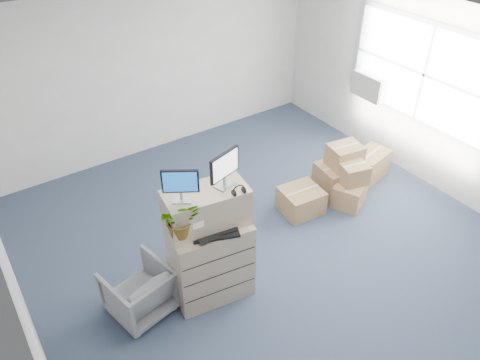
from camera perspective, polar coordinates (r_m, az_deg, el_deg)
name	(u,v)px	position (r m, az deg, el deg)	size (l,w,h in m)	color
ground	(282,259)	(6.28, 5.19, -9.52)	(7.00, 7.00, 0.00)	#29324A
wall_back	(155,71)	(8.04, -10.37, 12.92)	(6.00, 0.02, 2.80)	beige
wall_right	(452,105)	(7.46, 24.41, 8.37)	(0.02, 7.00, 2.80)	beige
window	(425,74)	(7.54, 21.68, 11.89)	(0.07, 2.72, 1.52)	gray
ac_unit	(370,86)	(8.16, 15.57, 11.00)	(0.24, 0.60, 0.40)	silver
filing_cabinet_lower	(211,260)	(5.52, -3.60, -9.71)	(0.90, 0.55, 1.05)	tan
filing_cabinet_upper	(206,208)	(5.05, -4.13, -3.38)	(0.90, 0.45, 0.45)	tan
monitor_left	(180,184)	(4.69, -7.28, -0.44)	(0.33, 0.23, 0.37)	#99999E
monitor_right	(225,168)	(4.85, -1.89, 1.52)	(0.41, 0.21, 0.41)	#99999E
headphones	(239,190)	(4.84, -0.15, -1.26)	(0.14, 0.14, 0.02)	black
keyboard	(216,234)	(5.04, -3.00, -6.55)	(0.50, 0.21, 0.03)	black
mouse	(244,223)	(5.17, 0.50, -5.22)	(0.09, 0.06, 0.03)	silver
water_bottle	(209,212)	(5.15, -3.77, -3.88)	(0.07, 0.07, 0.25)	gray
phone_dock	(206,219)	(5.17, -4.21, -4.79)	(0.07, 0.06, 0.15)	silver
external_drive	(229,209)	(5.32, -1.37, -3.59)	(0.19, 0.14, 0.06)	black
tissue_box	(233,203)	(5.29, -0.91, -2.87)	(0.22, 0.11, 0.08)	#429EE1
potted_plant	(181,222)	(4.85, -7.24, -5.13)	(0.52, 0.55, 0.44)	#9AB894
office_chair	(139,289)	(5.57, -12.25, -12.86)	(0.67, 0.62, 0.69)	slate
cardboard_boxes	(341,179)	(7.33, 12.25, 0.17)	(2.16, 0.95, 0.80)	olive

